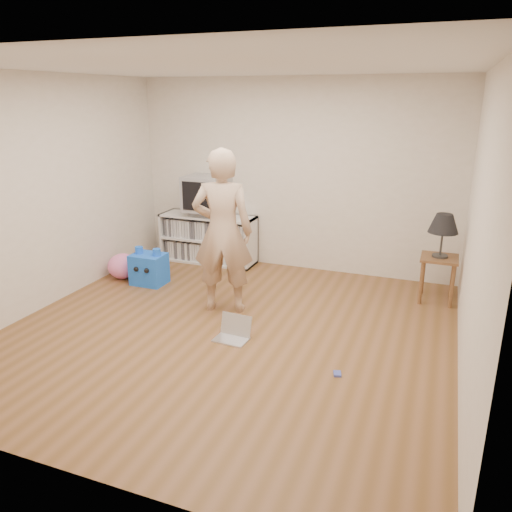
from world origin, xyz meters
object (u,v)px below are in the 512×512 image
object	(u,v)px
media_unit	(209,238)
plush_pink	(123,266)
table_lamp	(444,224)
laptop	(234,332)
side_table	(438,268)
dvd_deck	(208,213)
crt_tv	(207,193)
plush_blue	(149,268)
person	(223,232)

from	to	relation	value
media_unit	plush_pink	bearing A→B (deg)	-125.31
table_lamp	laptop	size ratio (longest dim) A/B	1.47
laptop	plush_pink	world-z (taller)	plush_pink
table_lamp	plush_pink	bearing A→B (deg)	-170.11
laptop	side_table	bearing A→B (deg)	47.26
dvd_deck	crt_tv	distance (m)	0.29
side_table	plush_blue	xyz separation A→B (m)	(-3.51, -0.74, -0.21)
media_unit	crt_tv	world-z (taller)	crt_tv
dvd_deck	side_table	bearing A→B (deg)	-6.60
dvd_deck	person	distance (m)	1.78
dvd_deck	plush_blue	size ratio (longest dim) A/B	0.92
side_table	plush_pink	distance (m)	4.03
crt_tv	person	distance (m)	1.77
crt_tv	table_lamp	world-z (taller)	crt_tv
dvd_deck	person	size ratio (longest dim) A/B	0.24
media_unit	person	world-z (taller)	person
person	plush_blue	world-z (taller)	person
media_unit	side_table	xyz separation A→B (m)	(3.20, -0.39, 0.07)
media_unit	table_lamp	xyz separation A→B (m)	(3.20, -0.39, 0.59)
table_lamp	plush_pink	world-z (taller)	table_lamp
media_unit	crt_tv	bearing A→B (deg)	-90.00
side_table	table_lamp	bearing A→B (deg)	0.00
crt_tv	laptop	xyz separation A→B (m)	(1.33, -2.14, -0.96)
dvd_deck	plush_pink	size ratio (longest dim) A/B	1.14
table_lamp	side_table	bearing A→B (deg)	0.00
media_unit	person	bearing A→B (deg)	-58.46
dvd_deck	plush_pink	distance (m)	1.42
plush_pink	table_lamp	bearing A→B (deg)	9.89
dvd_deck	side_table	world-z (taller)	dvd_deck
side_table	plush_blue	distance (m)	3.60
media_unit	plush_pink	world-z (taller)	media_unit
plush_blue	crt_tv	bearing A→B (deg)	74.19
dvd_deck	laptop	xyz separation A→B (m)	(1.33, -2.14, -0.67)
crt_tv	side_table	distance (m)	3.28
side_table	person	bearing A→B (deg)	-153.42
crt_tv	laptop	size ratio (longest dim) A/B	1.71
side_table	plush_pink	xyz separation A→B (m)	(-3.96, -0.69, -0.25)
dvd_deck	laptop	size ratio (longest dim) A/B	1.28
table_lamp	person	distance (m)	2.53
dvd_deck	plush_pink	xyz separation A→B (m)	(-0.76, -1.06, -0.57)
side_table	person	xyz separation A→B (m)	(-2.27, -1.13, 0.50)
crt_tv	plush_pink	world-z (taller)	crt_tv
crt_tv	plush_blue	xyz separation A→B (m)	(-0.32, -1.11, -0.81)
side_table	laptop	bearing A→B (deg)	-136.61
media_unit	plush_blue	xyz separation A→B (m)	(-0.32, -1.13, -0.14)
dvd_deck	plush_blue	world-z (taller)	dvd_deck
media_unit	person	xyz separation A→B (m)	(0.93, -1.52, 0.57)
laptop	media_unit	bearing A→B (deg)	125.51
media_unit	side_table	world-z (taller)	media_unit
dvd_deck	laptop	bearing A→B (deg)	-58.17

